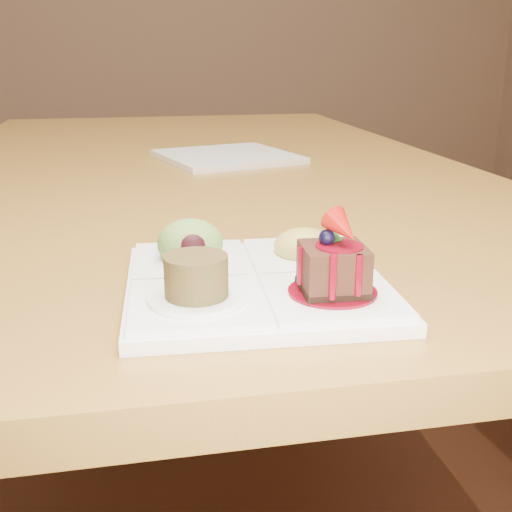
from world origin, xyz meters
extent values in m
plane|color=#562E18|center=(0.00, 0.00, 0.00)|extent=(6.00, 6.00, 0.00)
cube|color=olive|center=(0.00, 0.00, 0.73)|extent=(1.00, 1.80, 0.04)
cylinder|color=olive|center=(-0.44, 0.84, 0.35)|extent=(0.06, 0.06, 0.71)
cylinder|color=olive|center=(0.44, 0.84, 0.35)|extent=(0.06, 0.06, 0.71)
cylinder|color=#331B11|center=(0.69, 0.16, 0.19)|extent=(0.03, 0.03, 0.38)
cube|color=white|center=(-0.03, -0.72, 0.76)|extent=(0.25, 0.25, 0.01)
cube|color=white|center=(0.02, -0.78, 0.77)|extent=(0.12, 0.12, 0.01)
cube|color=white|center=(-0.09, -0.77, 0.77)|extent=(0.12, 0.12, 0.01)
cube|color=white|center=(-0.08, -0.66, 0.77)|extent=(0.12, 0.12, 0.01)
cube|color=white|center=(0.03, -0.67, 0.77)|extent=(0.12, 0.12, 0.01)
cylinder|color=#5F0310|center=(0.02, -0.78, 0.77)|extent=(0.08, 0.08, 0.00)
cube|color=black|center=(0.02, -0.78, 0.77)|extent=(0.06, 0.06, 0.01)
cube|color=black|center=(0.02, -0.78, 0.79)|extent=(0.05, 0.05, 0.03)
cylinder|color=#5F0310|center=(0.02, -0.78, 0.81)|extent=(0.04, 0.04, 0.00)
sphere|color=black|center=(0.02, -0.78, 0.82)|extent=(0.01, 0.01, 0.01)
cone|color=maroon|center=(0.03, -0.78, 0.83)|extent=(0.04, 0.04, 0.03)
cube|color=#144511|center=(0.03, -0.77, 0.81)|extent=(0.01, 0.02, 0.01)
cube|color=#144511|center=(0.02, -0.77, 0.81)|extent=(0.01, 0.02, 0.01)
cylinder|color=#5F0310|center=(0.02, -0.81, 0.79)|extent=(0.01, 0.01, 0.04)
cylinder|color=#5F0310|center=(0.04, -0.81, 0.79)|extent=(0.01, 0.01, 0.03)
cylinder|color=#5F0310|center=(0.00, -0.77, 0.79)|extent=(0.01, 0.01, 0.03)
cylinder|color=white|center=(-0.09, -0.77, 0.77)|extent=(0.08, 0.08, 0.00)
cylinder|color=#502A17|center=(-0.09, -0.77, 0.79)|extent=(0.05, 0.05, 0.03)
cylinder|color=#4A2F10|center=(-0.09, -0.77, 0.80)|extent=(0.04, 0.04, 0.00)
ellipsoid|color=olive|center=(-0.08, -0.66, 0.78)|extent=(0.06, 0.06, 0.05)
ellipsoid|color=black|center=(-0.08, -0.68, 0.78)|extent=(0.03, 0.02, 0.03)
ellipsoid|color=#AA943D|center=(0.03, -0.67, 0.77)|extent=(0.06, 0.06, 0.04)
cube|color=orange|center=(0.04, -0.66, 0.78)|extent=(0.02, 0.02, 0.01)
cube|color=#3C6F18|center=(0.03, -0.65, 0.78)|extent=(0.02, 0.02, 0.01)
cube|color=orange|center=(0.02, -0.66, 0.78)|extent=(0.02, 0.02, 0.01)
cube|color=#3C6F18|center=(0.02, -0.67, 0.78)|extent=(0.02, 0.02, 0.01)
cube|color=orange|center=(0.03, -0.68, 0.78)|extent=(0.02, 0.02, 0.02)
cube|color=#3C6F18|center=(0.04, -0.68, 0.78)|extent=(0.02, 0.02, 0.01)
cube|color=white|center=(0.06, 0.01, 0.76)|extent=(0.30, 0.30, 0.01)
camera|label=1|loc=(-0.14, -1.26, 0.96)|focal=45.00mm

